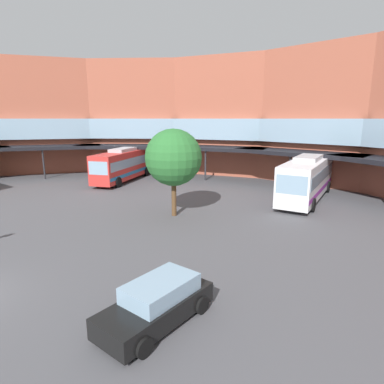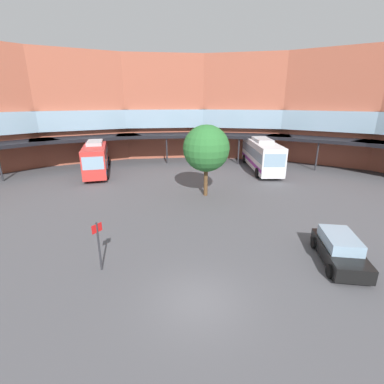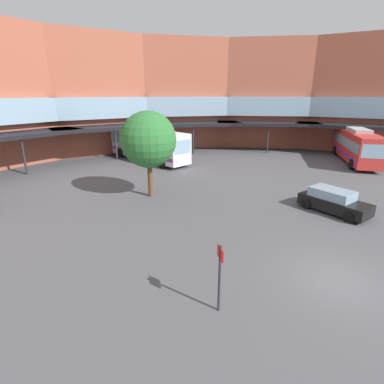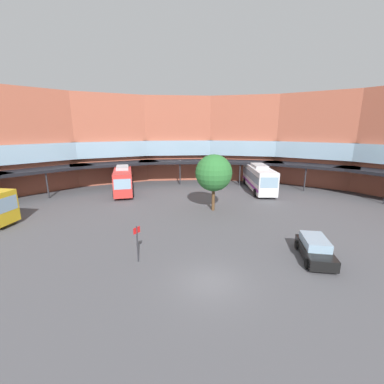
# 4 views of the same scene
# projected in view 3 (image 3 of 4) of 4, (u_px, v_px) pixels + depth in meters

# --- Properties ---
(ground_plane) EXTENTS (119.70, 119.70, 0.00)m
(ground_plane) POSITION_uv_depth(u_px,v_px,m) (338.00, 280.00, 12.52)
(ground_plane) COLOR #515156
(station_building) EXTENTS (75.71, 35.20, 14.50)m
(station_building) POSITION_uv_depth(u_px,v_px,m) (81.00, 99.00, 27.46)
(station_building) COLOR #AD5942
(station_building) RESTS_ON ground
(bus_1) EXTENTS (3.32, 11.72, 3.90)m
(bus_1) POSITION_uv_depth(u_px,v_px,m) (148.00, 144.00, 33.90)
(bus_1) COLOR white
(bus_1) RESTS_ON ground
(bus_3) EXTENTS (10.86, 8.49, 3.80)m
(bus_3) POSITION_uv_depth(u_px,v_px,m) (356.00, 145.00, 33.34)
(bus_3) COLOR red
(bus_3) RESTS_ON ground
(parked_car) EXTENTS (2.35, 4.55, 1.53)m
(parked_car) POSITION_uv_depth(u_px,v_px,m) (333.00, 201.00, 19.54)
(parked_car) COLOR black
(parked_car) RESTS_ON ground
(plaza_tree) EXTENTS (4.11, 4.11, 6.40)m
(plaza_tree) POSITION_uv_depth(u_px,v_px,m) (148.00, 140.00, 21.39)
(plaza_tree) COLOR brown
(plaza_tree) RESTS_ON ground
(stop_sign_post) EXTENTS (0.33, 0.54, 2.67)m
(stop_sign_post) POSITION_uv_depth(u_px,v_px,m) (220.00, 272.00, 10.29)
(stop_sign_post) COLOR #2D2D33
(stop_sign_post) RESTS_ON ground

